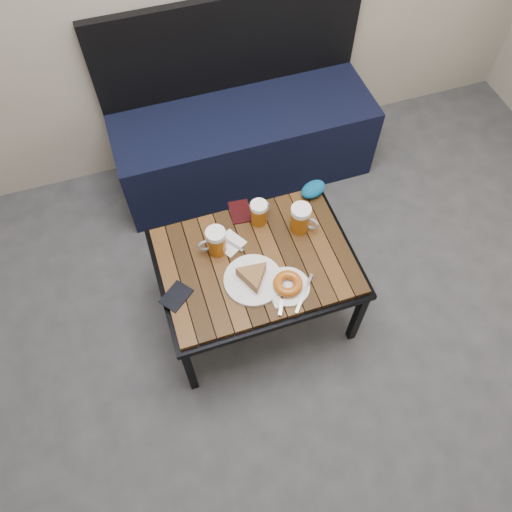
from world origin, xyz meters
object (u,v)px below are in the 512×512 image
object	(u,v)px
beer_mug_left	(216,242)
beer_mug_right	(301,219)
beer_mug_centre	(259,213)
plate_bagel	(288,285)
plate_pie	(253,278)
passport_navy	(176,296)
knit_pouch	(313,189)
bench	(243,135)
cafe_table	(256,265)
passport_burgundy	(240,212)

from	to	relation	value
beer_mug_left	beer_mug_right	size ratio (longest dim) A/B	0.97
beer_mug_centre	plate_bagel	size ratio (longest dim) A/B	0.54
beer_mug_centre	beer_mug_left	bearing A→B (deg)	171.27
beer_mug_left	plate_pie	xyz separation A→B (m)	(0.10, -0.19, -0.04)
beer_mug_right	passport_navy	xyz separation A→B (m)	(-0.59, -0.16, -0.07)
beer_mug_right	knit_pouch	bearing A→B (deg)	91.34
bench	cafe_table	world-z (taller)	bench
beer_mug_left	beer_mug_centre	bearing A→B (deg)	-154.24
bench	beer_mug_left	bearing A→B (deg)	-114.22
bench	knit_pouch	distance (m)	0.71
plate_bagel	passport_navy	distance (m)	0.45
cafe_table	knit_pouch	xyz separation A→B (m)	(0.36, 0.26, 0.07)
bench	beer_mug_centre	xyz separation A→B (m)	(-0.15, -0.73, 0.26)
cafe_table	beer_mug_centre	distance (m)	0.23
beer_mug_right	plate_pie	xyz separation A→B (m)	(-0.28, -0.19, -0.04)
passport_burgundy	plate_bagel	bearing A→B (deg)	-75.37
beer_mug_right	passport_navy	bearing A→B (deg)	-126.00
beer_mug_centre	knit_pouch	xyz separation A→B (m)	(0.28, 0.07, -0.03)
cafe_table	passport_navy	world-z (taller)	passport_navy
beer_mug_centre	knit_pouch	bearing A→B (deg)	-17.03
beer_mug_centre	beer_mug_right	xyz separation A→B (m)	(0.16, -0.09, 0.01)
plate_bagel	beer_mug_left	bearing A→B (deg)	130.35
cafe_table	beer_mug_centre	bearing A→B (deg)	67.88
beer_mug_left	plate_pie	distance (m)	0.22
cafe_table	passport_navy	distance (m)	0.37
cafe_table	plate_pie	distance (m)	0.13
beer_mug_left	knit_pouch	size ratio (longest dim) A/B	1.05
beer_mug_centre	passport_navy	xyz separation A→B (m)	(-0.44, -0.25, -0.06)
beer_mug_right	passport_burgundy	distance (m)	0.28
plate_pie	plate_bagel	size ratio (longest dim) A/B	1.10
passport_navy	bench	bearing A→B (deg)	110.71
plate_pie	passport_navy	size ratio (longest dim) A/B	1.98
beer_mug_left	beer_mug_right	bearing A→B (deg)	-177.14
cafe_table	plate_pie	bearing A→B (deg)	-114.72
bench	cafe_table	bearing A→B (deg)	-103.77
plate_bagel	passport_navy	bearing A→B (deg)	167.00
bench	beer_mug_left	world-z (taller)	bench
beer_mug_right	knit_pouch	world-z (taller)	beer_mug_right
passport_navy	passport_burgundy	world-z (taller)	same
bench	passport_burgundy	world-z (taller)	bench
beer_mug_centre	knit_pouch	distance (m)	0.29
cafe_table	plate_bagel	xyz separation A→B (m)	(0.08, -0.17, 0.06)
passport_navy	knit_pouch	distance (m)	0.79
beer_mug_centre	beer_mug_right	distance (m)	0.18
bench	passport_burgundy	distance (m)	0.72
beer_mug_left	beer_mug_right	distance (m)	0.38
beer_mug_centre	beer_mug_right	world-z (taller)	beer_mug_right
beer_mug_right	plate_pie	size ratio (longest dim) A/B	0.58
beer_mug_centre	passport_burgundy	bearing A→B (deg)	100.87
cafe_table	knit_pouch	world-z (taller)	knit_pouch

